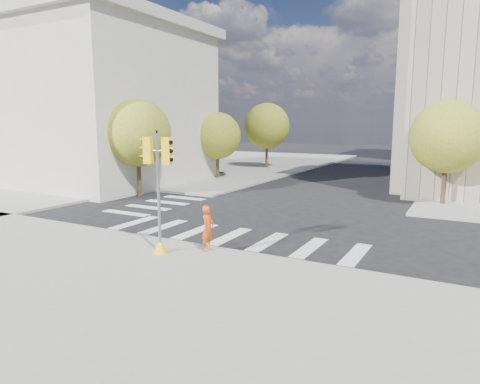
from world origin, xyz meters
name	(u,v)px	position (x,y,z in m)	size (l,w,h in m)	color
ground	(253,227)	(0.00, 0.00, 0.00)	(160.00, 160.00, 0.00)	black
sidewalk_near	(53,317)	(0.00, -11.00, 0.07)	(30.00, 14.00, 0.15)	gray
sidewalk_far_left	(203,163)	(-20.00, 26.00, 0.07)	(28.00, 40.00, 0.15)	gray
classical_building	(82,104)	(-20.00, 8.00, 6.44)	(19.00, 15.00, 12.70)	beige
tree_lw_near	(137,133)	(-10.50, 4.00, 4.20)	(4.40, 4.40, 6.41)	#382616
tree_lw_mid	(218,136)	(-10.50, 14.00, 3.76)	(4.00, 4.00, 5.77)	#382616
tree_lw_far	(267,126)	(-10.50, 24.00, 4.54)	(4.80, 4.80, 6.95)	#382616
tree_re_near	(447,137)	(7.50, 10.00, 4.05)	(4.20, 4.20, 6.16)	#382616
tree_re_mid	(456,129)	(7.50, 22.00, 4.35)	(4.60, 4.60, 6.66)	#382616
tree_re_far	(460,132)	(7.50, 34.00, 3.87)	(4.00, 4.00, 5.88)	#382616
lamp_near	(460,127)	(8.00, 14.00, 4.58)	(0.35, 0.18, 8.11)	black
lamp_far	(465,126)	(8.00, 28.00, 4.58)	(0.35, 0.18, 8.11)	black
traffic_signal	(159,202)	(-0.93, -5.67, 2.03)	(1.08, 0.56, 4.44)	yellow
photographer	(208,228)	(0.46, -4.60, 1.00)	(0.62, 0.41, 1.70)	#D84614
planter_wall	(69,191)	(-14.58, 1.66, 0.40)	(6.00, 0.40, 0.50)	silver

